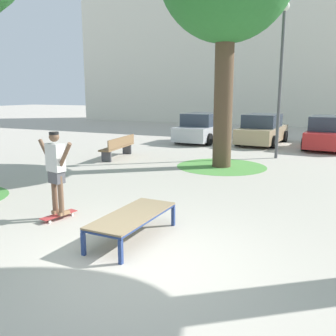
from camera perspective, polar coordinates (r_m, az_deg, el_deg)
The scene contains 11 objects.
ground_plane at distance 5.82m, azimuth -5.03°, elevation -14.32°, with size 120.00×120.00×0.00m, color #B2AA9E.
building_facade at distance 32.35m, azimuth 15.83°, elevation 17.19°, with size 34.22×4.00×11.97m, color silver.
skate_box at distance 6.53m, azimuth -5.48°, elevation -7.44°, with size 0.82×1.92×0.46m.
skateboard at distance 7.95m, azimuth -16.47°, elevation -6.97°, with size 0.36×0.82×0.09m.
skater at distance 7.70m, azimuth -16.88°, elevation 0.08°, with size 0.99×0.34×1.69m.
grass_patch_mid_back at distance 13.12m, azimuth 8.22°, elevation 0.26°, with size 3.13×3.13×0.01m, color #519342.
car_silver at distance 19.70m, azimuth 5.27°, elevation 6.07°, with size 2.02×4.25×1.50m.
car_tan at distance 19.30m, azimuth 14.34°, elevation 5.66°, with size 2.15×4.31×1.50m.
car_red at distance 18.69m, azimuth 23.50°, elevation 4.89°, with size 2.12×4.30×1.50m.
park_bench at distance 14.81m, azimuth -7.64°, elevation 3.30°, with size 0.73×2.44×0.83m.
light_post at distance 15.11m, azimuth 17.12°, elevation 15.91°, with size 0.36×0.36×5.83m.
Camera 1 is at (2.60, -4.55, 2.53)m, focal length 39.55 mm.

